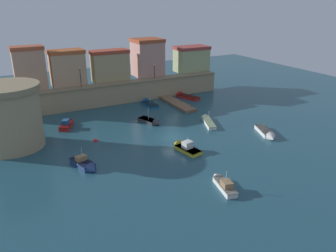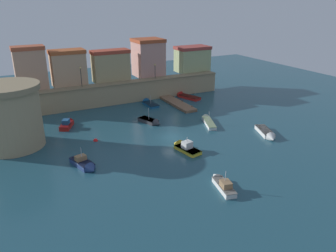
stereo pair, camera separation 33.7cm
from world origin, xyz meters
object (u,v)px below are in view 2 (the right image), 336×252
quay_lamp_0 (81,74)px  moored_boat_4 (148,103)px  moored_boat_2 (152,122)px  moored_boat_3 (183,147)px  moored_boat_8 (185,96)px  moored_boat_6 (267,134)px  fortress_tower (10,116)px  moored_boat_5 (85,164)px  moored_boat_7 (208,121)px  mooring_buoy_0 (96,141)px  quay_lamp_1 (155,69)px  moored_boat_1 (68,124)px  moored_boat_0 (222,183)px

quay_lamp_0 → moored_boat_4: quay_lamp_0 is taller
moored_boat_2 → moored_boat_3: size_ratio=0.91×
moored_boat_8 → moored_boat_6: bearing=161.9°
quay_lamp_0 → moored_boat_8: (21.23, -2.90, -6.42)m
moored_boat_4 → fortress_tower: bearing=107.6°
moored_boat_3 → moored_boat_6: size_ratio=0.88×
moored_boat_5 → moored_boat_7: (23.14, 6.56, -0.13)m
fortress_tower → mooring_buoy_0: bearing=-17.8°
moored_boat_3 → moored_boat_4: size_ratio=1.01×
quay_lamp_1 → moored_boat_8: 8.72m
moored_boat_3 → moored_boat_7: 11.98m
moored_boat_2 → moored_boat_7: (8.86, -4.01, -0.03)m
moored_boat_6 → moored_boat_4: bearing=-136.6°
mooring_buoy_0 → moored_boat_5: bearing=-115.0°
moored_boat_2 → moored_boat_3: moored_boat_2 is taller
moored_boat_3 → moored_boat_5: size_ratio=1.05×
moored_boat_2 → moored_boat_3: bearing=-22.0°
fortress_tower → moored_boat_2: fortress_tower is taller
moored_boat_1 → moored_boat_6: moored_boat_1 is taller
quay_lamp_1 → moored_boat_5: 33.38m
fortress_tower → moored_boat_4: 27.82m
quay_lamp_0 → moored_boat_2: (8.12, -14.10, -6.39)m
fortress_tower → mooring_buoy_0: size_ratio=13.30×
moored_boat_6 → mooring_buoy_0: bearing=-92.2°
quay_lamp_0 → moored_boat_4: size_ratio=0.73×
moored_boat_2 → moored_boat_8: (13.11, 11.20, -0.03)m
moored_boat_2 → mooring_buoy_0: (-10.69, -2.88, -0.34)m
fortress_tower → moored_boat_0: bearing=-48.9°
fortress_tower → moored_boat_4: fortress_tower is taller
moored_boat_6 → moored_boat_2: bearing=-113.2°
moored_boat_8 → moored_boat_3: bearing=129.9°
quay_lamp_1 → moored_boat_8: bearing=-27.1°
fortress_tower → moored_boat_3: bearing=-30.0°
quay_lamp_0 → mooring_buoy_0: 18.44m
fortress_tower → moored_boat_5: size_ratio=1.82×
moored_boat_0 → moored_boat_3: 10.90m
quay_lamp_0 → moored_boat_1: (-4.98, -8.80, -6.25)m
fortress_tower → moored_boat_5: bearing=-56.6°
moored_boat_5 → moored_boat_8: (27.39, 21.78, -0.13)m
moored_boat_2 → moored_boat_5: (-14.28, -10.58, 0.10)m
moored_boat_4 → moored_boat_5: bearing=135.8°
quay_lamp_0 → moored_boat_5: bearing=-104.0°
moored_boat_4 → moored_boat_6: bearing=-160.9°
moored_boat_0 → moored_boat_4: (5.54, 32.85, -0.17)m
quay_lamp_1 → moored_boat_0: size_ratio=0.57×
fortress_tower → moored_boat_7: 31.22m
moored_boat_7 → moored_boat_8: bearing=5.7°
moored_boat_0 → moored_boat_2: moored_boat_2 is taller
fortress_tower → quay_lamp_1: size_ratio=3.05×
moored_boat_0 → moored_boat_2: 22.51m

